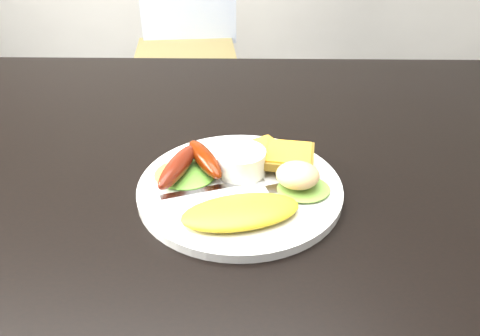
# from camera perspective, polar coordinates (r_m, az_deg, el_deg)

# --- Properties ---
(dining_table) EXTENTS (1.20, 0.80, 0.04)m
(dining_table) POSITION_cam_1_polar(r_m,az_deg,el_deg) (0.75, -2.82, 1.45)
(dining_table) COLOR black
(dining_table) RESTS_ON ground
(dining_chair) EXTENTS (0.46, 0.46, 0.05)m
(dining_chair) POSITION_cam_1_polar(r_m,az_deg,el_deg) (2.02, -6.63, 13.25)
(dining_chair) COLOR #9E8A4D
(dining_chair) RESTS_ON ground
(person) EXTENTS (0.50, 0.37, 1.28)m
(person) POSITION_cam_1_polar(r_m,az_deg,el_deg) (1.27, -0.96, 10.40)
(person) COLOR navy
(person) RESTS_ON ground
(plate) EXTENTS (0.28, 0.28, 0.01)m
(plate) POSITION_cam_1_polar(r_m,az_deg,el_deg) (0.63, -0.02, -2.47)
(plate) COLOR white
(plate) RESTS_ON dining_table
(lettuce_left) EXTENTS (0.09, 0.09, 0.01)m
(lettuce_left) POSITION_cam_1_polar(r_m,az_deg,el_deg) (0.65, -6.69, -0.72)
(lettuce_left) COLOR #258917
(lettuce_left) RESTS_ON plate
(lettuce_right) EXTENTS (0.08, 0.07, 0.01)m
(lettuce_right) POSITION_cam_1_polar(r_m,az_deg,el_deg) (0.62, 7.76, -2.52)
(lettuce_right) COLOR olive
(lettuce_right) RESTS_ON plate
(omelette) EXTENTS (0.16, 0.10, 0.02)m
(omelette) POSITION_cam_1_polar(r_m,az_deg,el_deg) (0.57, 0.08, -5.36)
(omelette) COLOR yellow
(omelette) RESTS_ON plate
(sausage_a) EXTENTS (0.06, 0.11, 0.03)m
(sausage_a) POSITION_cam_1_polar(r_m,az_deg,el_deg) (0.64, -7.60, 0.21)
(sausage_a) COLOR maroon
(sausage_a) RESTS_ON lettuce_left
(sausage_b) EXTENTS (0.07, 0.11, 0.03)m
(sausage_b) POSITION_cam_1_polar(r_m,az_deg,el_deg) (0.65, -4.32, 1.15)
(sausage_b) COLOR #641B07
(sausage_b) RESTS_ON lettuce_left
(ramekin) EXTENTS (0.08, 0.08, 0.04)m
(ramekin) POSITION_cam_1_polar(r_m,az_deg,el_deg) (0.64, 0.19, 0.58)
(ramekin) COLOR white
(ramekin) RESTS_ON plate
(toast_a) EXTENTS (0.10, 0.10, 0.01)m
(toast_a) POSITION_cam_1_polar(r_m,az_deg,el_deg) (0.69, 2.72, 1.74)
(toast_a) COLOR brown
(toast_a) RESTS_ON plate
(toast_b) EXTENTS (0.08, 0.08, 0.01)m
(toast_b) POSITION_cam_1_polar(r_m,az_deg,el_deg) (0.66, 5.98, 1.44)
(toast_b) COLOR olive
(toast_b) RESTS_ON toast_a
(potato_salad) EXTENTS (0.06, 0.06, 0.03)m
(potato_salad) POSITION_cam_1_polar(r_m,az_deg,el_deg) (0.61, 7.04, -0.87)
(potato_salad) COLOR beige
(potato_salad) RESTS_ON lettuce_right
(fork) EXTENTS (0.14, 0.06, 0.00)m
(fork) POSITION_cam_1_polar(r_m,az_deg,el_deg) (0.62, -3.26, -2.55)
(fork) COLOR #ADAFB7
(fork) RESTS_ON plate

